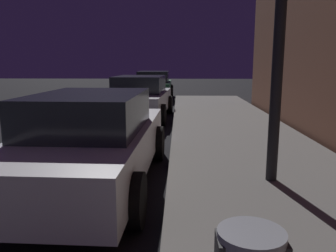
{
  "coord_description": "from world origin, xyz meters",
  "views": [
    {
      "loc": [
        4.17,
        0.03,
        1.88
      ],
      "look_at": [
        4.07,
        3.06,
        1.31
      ],
      "focal_mm": 36.43,
      "sensor_mm": 36.0,
      "label": 1
    }
  ],
  "objects": [
    {
      "name": "car_white",
      "position": [
        2.85,
        5.07,
        0.71
      ],
      "size": [
        2.06,
        4.56,
        1.43
      ],
      "color": "silver",
      "rests_on": "ground"
    },
    {
      "name": "car_silver",
      "position": [
        2.85,
        11.42,
        0.71
      ],
      "size": [
        2.17,
        4.29,
        1.43
      ],
      "color": "#B7B7BF",
      "rests_on": "ground"
    },
    {
      "name": "car_green",
      "position": [
        2.85,
        17.86,
        0.71
      ],
      "size": [
        1.97,
        4.1,
        1.43
      ],
      "color": "#19592D",
      "rests_on": "ground"
    }
  ]
}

